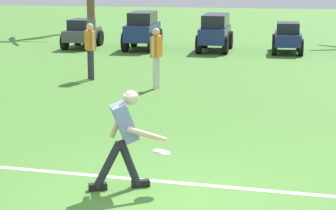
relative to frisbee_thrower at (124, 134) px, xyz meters
name	(u,v)px	position (x,y,z in m)	size (l,w,h in m)	color
ground_plane	(156,199)	(0.53, -0.36, -0.80)	(80.00, 80.00, 0.00)	#477D30
field_line_paint	(166,182)	(0.53, 0.36, -0.80)	(23.94, 0.12, 0.01)	white
frisbee_thrower	(124,134)	(0.00, 0.00, 0.00)	(1.11, 0.52, 1.42)	#23232D
frisbee_in_flight	(162,152)	(0.53, 0.02, -0.25)	(0.32, 0.32, 0.07)	white
teammate_near_sideline	(156,52)	(-1.05, 7.60, 0.14)	(0.27, 0.50, 1.56)	silver
teammate_midfield	(90,46)	(-3.11, 8.62, 0.14)	(0.37, 0.43, 1.56)	#33333D
parked_car_slot_a	(82,33)	(-5.50, 15.41, -0.24)	(1.11, 2.21, 1.10)	#474C51
parked_car_slot_b	(142,30)	(-3.12, 15.33, -0.06)	(1.20, 2.37, 1.40)	navy
parked_car_slot_c	(215,31)	(-0.39, 15.41, -0.08)	(1.17, 2.41, 1.34)	navy
parked_car_slot_d	(287,37)	(2.25, 15.31, -0.24)	(1.13, 2.22, 1.10)	navy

